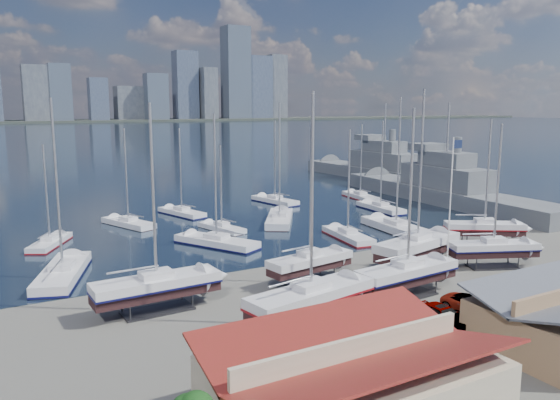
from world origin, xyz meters
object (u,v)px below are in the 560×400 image
car_a (442,315)px  sailboat_cradle_0 (157,286)px  naval_ship_east (444,193)px  flagpole (451,197)px  naval_ship_west (383,172)px

car_a → sailboat_cradle_0: bearing=141.6°
sailboat_cradle_0 → naval_ship_east: size_ratio=0.35×
car_a → flagpole: bearing=40.9°
naval_ship_west → flagpole: 69.32m
sailboat_cradle_0 → flagpole: bearing=-12.4°
naval_ship_east → car_a: 54.34m
naval_ship_west → flagpole: naval_ship_west is taller
sailboat_cradle_0 → flagpole: size_ratio=1.23×
sailboat_cradle_0 → flagpole: sailboat_cradle_0 is taller
sailboat_cradle_0 → car_a: 21.63m
sailboat_cradle_0 → naval_ship_west: (66.13, 51.75, -0.41)m
sailboat_cradle_0 → car_a: bearing=-39.5°
car_a → naval_ship_west: bearing=51.8°
naval_ship_west → car_a: 81.23m
naval_ship_east → car_a: naval_ship_east is taller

